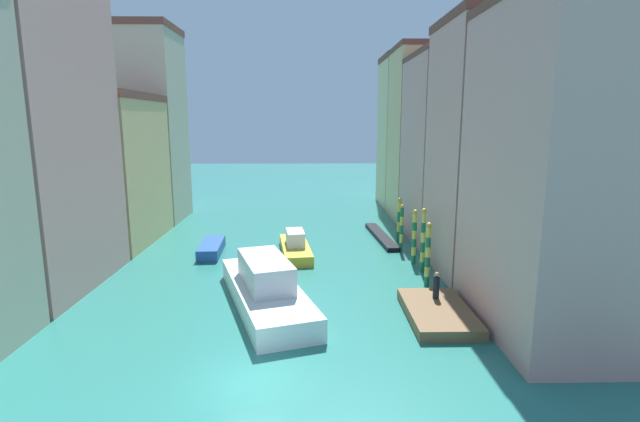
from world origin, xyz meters
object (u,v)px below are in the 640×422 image
at_px(mooring_pole_0, 428,254).
at_px(mooring_pole_4, 399,219).
at_px(vaporetto_white, 266,288).
at_px(mooring_pole_3, 401,228).
at_px(mooring_pole_2, 414,236).
at_px(mooring_pole_1, 423,239).
at_px(motorboat_0, 295,246).
at_px(person_on_dock, 436,286).
at_px(motorboat_1, 212,248).
at_px(gondola_black, 381,236).
at_px(waterfront_dock, 438,313).

height_order(mooring_pole_0, mooring_pole_4, mooring_pole_0).
bearing_deg(vaporetto_white, mooring_pole_0, 16.48).
bearing_deg(mooring_pole_3, vaporetto_white, -131.46).
relative_size(mooring_pole_2, mooring_pole_4, 1.05).
height_order(mooring_pole_0, mooring_pole_2, mooring_pole_0).
bearing_deg(mooring_pole_1, motorboat_0, 153.33).
height_order(person_on_dock, vaporetto_white, vaporetto_white).
relative_size(mooring_pole_3, motorboat_0, 0.51).
distance_m(mooring_pole_1, motorboat_0, 10.42).
distance_m(person_on_dock, motorboat_1, 19.24).
height_order(mooring_pole_4, gondola_black, mooring_pole_4).
bearing_deg(motorboat_1, person_on_dock, -37.61).
relative_size(waterfront_dock, motorboat_1, 1.14).
relative_size(mooring_pole_2, motorboat_0, 0.54).
height_order(motorboat_0, motorboat_1, motorboat_0).
bearing_deg(gondola_black, person_on_dock, -87.49).
height_order(mooring_pole_2, mooring_pole_3, mooring_pole_2).
xyz_separation_m(mooring_pole_2, vaporetto_white, (-10.38, -8.04, -1.09)).
xyz_separation_m(mooring_pole_2, motorboat_1, (-15.81, 3.01, -1.68)).
relative_size(mooring_pole_3, gondola_black, 0.40).
xyz_separation_m(mooring_pole_4, motorboat_1, (-15.91, -3.67, -1.57)).
relative_size(mooring_pole_0, mooring_pole_1, 0.92).
relative_size(mooring_pole_2, vaporetto_white, 0.34).
bearing_deg(waterfront_dock, person_on_dock, 80.77).
distance_m(gondola_black, motorboat_0, 9.27).
height_order(waterfront_dock, mooring_pole_3, mooring_pole_3).
xyz_separation_m(motorboat_0, motorboat_1, (-6.81, 0.36, -0.19)).
distance_m(person_on_dock, motorboat_0, 14.16).
bearing_deg(person_on_dock, mooring_pole_1, 83.46).
height_order(mooring_pole_1, gondola_black, mooring_pole_1).
height_order(mooring_pole_3, vaporetto_white, mooring_pole_3).
bearing_deg(waterfront_dock, mooring_pole_3, 87.90).
distance_m(mooring_pole_1, mooring_pole_2, 1.99).
height_order(waterfront_dock, person_on_dock, person_on_dock).
xyz_separation_m(person_on_dock, mooring_pole_3, (0.27, 12.07, 0.68)).
bearing_deg(mooring_pole_2, gondola_black, 99.54).
bearing_deg(gondola_black, mooring_pole_2, -80.46).
xyz_separation_m(mooring_pole_0, motorboat_0, (-8.79, 7.67, -1.53)).
xyz_separation_m(mooring_pole_1, vaporetto_white, (-10.56, -6.07, -1.32)).
xyz_separation_m(mooring_pole_0, mooring_pole_2, (0.21, 5.03, -0.05)).
height_order(mooring_pole_2, mooring_pole_4, mooring_pole_2).
relative_size(vaporetto_white, motorboat_1, 2.28).
bearing_deg(motorboat_1, mooring_pole_0, -27.24).
xyz_separation_m(mooring_pole_2, gondola_black, (-1.31, 7.81, -1.93)).
bearing_deg(mooring_pole_1, mooring_pole_2, 95.35).
height_order(waterfront_dock, mooring_pole_2, mooring_pole_2).
relative_size(mooring_pole_1, motorboat_0, 0.60).
height_order(waterfront_dock, mooring_pole_1, mooring_pole_1).
height_order(mooring_pole_1, motorboat_1, mooring_pole_1).
relative_size(mooring_pole_1, mooring_pole_4, 1.17).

